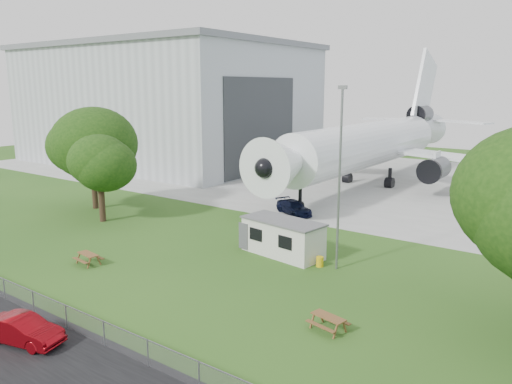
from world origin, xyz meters
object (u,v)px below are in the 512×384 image
Objects in this scene: picnic_west at (89,264)px; hangar at (167,103)px; airliner at (372,142)px; site_cabin at (283,237)px; picnic_east at (328,330)px; car_centre_sedan at (23,330)px.

hangar is at bearing 136.64° from picnic_west.
airliner is 6.91× the size of site_cabin.
picnic_west is 1.00× the size of picnic_east.
picnic_east is (8.11, -8.39, -1.31)m from site_cabin.
car_centre_sedan is (2.61, -47.44, -4.60)m from airliner.
car_centre_sedan is at bearing -50.96° from hangar.
picnic_east is (49.79, -37.88, -9.41)m from hangar.
airliner is 40.54m from picnic_east.
airliner is (35.97, -0.14, -4.14)m from hangar.
site_cabin is 1.69× the size of car_centre_sedan.
airliner is at bearing -11.02° from car_centre_sedan.
site_cabin is 11.74m from picnic_east.
airliner is 30.16m from site_cabin.
site_cabin is at bearing 51.49° from picnic_west.
site_cabin is at bearing -35.28° from hangar.
site_cabin is 18.36m from car_centre_sedan.
picnic_west is at bearing -164.45° from picnic_east.
site_cabin is 13.76m from picnic_west.
hangar is 10.50× the size of car_centre_sedan.
car_centre_sedan reaches higher than picnic_east.
site_cabin is at bearing 145.96° from picnic_east.
picnic_west is at bearing -96.07° from airliner.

